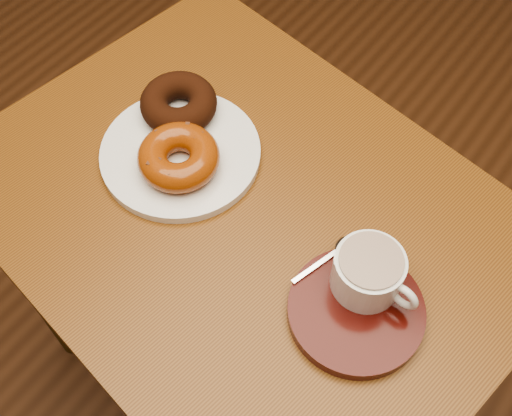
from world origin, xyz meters
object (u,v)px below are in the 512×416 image
Objects in this scene: donut_plate at (181,153)px; saucer at (356,311)px; cafe_table at (246,249)px; coffee_cup at (369,272)px.

donut_plate is 0.34m from saucer.
saucer is at bearing -2.57° from cafe_table.
donut_plate is (-0.13, 0.02, 0.12)m from cafe_table.
cafe_table is 5.01× the size of saucer.
donut_plate is at bearing 170.47° from saucer.
saucer reaches higher than cafe_table.
cafe_table is 7.39× the size of coffee_cup.
saucer is 0.05m from coffee_cup.
coffee_cup reaches higher than cafe_table.
saucer is 1.47× the size of coffee_cup.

